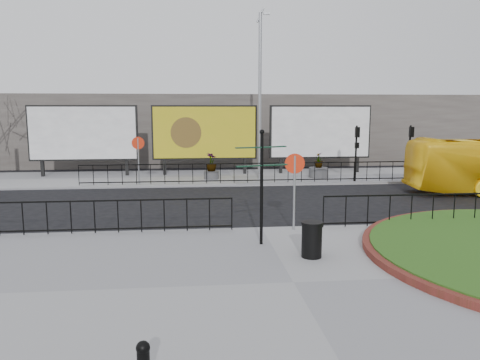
{
  "coord_description": "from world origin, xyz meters",
  "views": [
    {
      "loc": [
        -2.21,
        -14.87,
        3.97
      ],
      "look_at": [
        -0.5,
        2.02,
        1.4
      ],
      "focal_mm": 35.0,
      "sensor_mm": 36.0,
      "label": 1
    }
  ],
  "objects": [
    {
      "name": "ground",
      "position": [
        0.0,
        0.0,
        0.0
      ],
      "size": [
        90.0,
        90.0,
        0.0
      ],
      "primitive_type": "plane",
      "color": "black",
      "rests_on": "ground"
    },
    {
      "name": "pavement_near",
      "position": [
        0.0,
        -5.0,
        0.06
      ],
      "size": [
        30.0,
        10.0,
        0.12
      ],
      "primitive_type": "cube",
      "color": "gray",
      "rests_on": "ground"
    },
    {
      "name": "pavement_far",
      "position": [
        0.0,
        12.0,
        0.06
      ],
      "size": [
        44.0,
        6.0,
        0.12
      ],
      "primitive_type": "cube",
      "color": "gray",
      "rests_on": "ground"
    },
    {
      "name": "railing_near_left",
      "position": [
        -6.0,
        -0.3,
        0.67
      ],
      "size": [
        10.0,
        0.1,
        1.1
      ],
      "primitive_type": null,
      "color": "black",
      "rests_on": "pavement_near"
    },
    {
      "name": "railing_near_right",
      "position": [
        6.5,
        -0.3,
        0.67
      ],
      "size": [
        9.0,
        0.1,
        1.1
      ],
      "primitive_type": null,
      "color": "black",
      "rests_on": "pavement_near"
    },
    {
      "name": "railing_far",
      "position": [
        1.0,
        9.3,
        0.67
      ],
      "size": [
        18.0,
        0.1,
        1.1
      ],
      "primitive_type": null,
      "color": "black",
      "rests_on": "pavement_far"
    },
    {
      "name": "speed_sign_far",
      "position": [
        -5.0,
        9.4,
        1.92
      ],
      "size": [
        0.64,
        0.07,
        2.47
      ],
      "color": "gray",
      "rests_on": "pavement_far"
    },
    {
      "name": "speed_sign_near",
      "position": [
        1.0,
        -0.4,
        1.92
      ],
      "size": [
        0.64,
        0.07,
        2.47
      ],
      "color": "gray",
      "rests_on": "pavement_near"
    },
    {
      "name": "billboard_left",
      "position": [
        -8.5,
        12.97,
        2.6
      ],
      "size": [
        6.2,
        0.31,
        4.1
      ],
      "color": "black",
      "rests_on": "pavement_far"
    },
    {
      "name": "billboard_mid",
      "position": [
        -1.5,
        12.97,
        2.6
      ],
      "size": [
        6.2,
        0.31,
        4.1
      ],
      "color": "black",
      "rests_on": "pavement_far"
    },
    {
      "name": "billboard_right",
      "position": [
        5.5,
        12.97,
        2.6
      ],
      "size": [
        6.2,
        0.31,
        4.1
      ],
      "color": "black",
      "rests_on": "pavement_far"
    },
    {
      "name": "lamp_post",
      "position": [
        1.51,
        11.0,
        4.83
      ],
      "size": [
        0.74,
        0.18,
        9.23
      ],
      "color": "gray",
      "rests_on": "pavement_far"
    },
    {
      "name": "signal_pole_a",
      "position": [
        6.5,
        9.34,
        2.1
      ],
      "size": [
        0.22,
        0.26,
        3.0
      ],
      "color": "black",
      "rests_on": "pavement_far"
    },
    {
      "name": "signal_pole_b",
      "position": [
        9.5,
        9.34,
        2.1
      ],
      "size": [
        0.22,
        0.26,
        3.0
      ],
      "color": "black",
      "rests_on": "pavement_far"
    },
    {
      "name": "building_backdrop",
      "position": [
        0.0,
        22.0,
        2.5
      ],
      "size": [
        40.0,
        10.0,
        5.0
      ],
      "primitive_type": "cube",
      "color": "#655E58",
      "rests_on": "ground"
    },
    {
      "name": "fingerpost_sign",
      "position": [
        -0.29,
        -1.92,
        2.11
      ],
      "size": [
        1.53,
        0.64,
        3.3
      ],
      "rotation": [
        0.0,
        0.0,
        0.22
      ],
      "color": "black",
      "rests_on": "pavement_near"
    },
    {
      "name": "bollard",
      "position": [
        -2.95,
        -8.61,
        0.46
      ],
      "size": [
        0.2,
        0.2,
        0.63
      ],
      "color": "black",
      "rests_on": "pavement_near"
    },
    {
      "name": "litter_bin",
      "position": [
        0.86,
        -3.24,
        0.6
      ],
      "size": [
        0.57,
        0.57,
        0.95
      ],
      "color": "black",
      "rests_on": "pavement_near"
    },
    {
      "name": "planter_b",
      "position": [
        -1.2,
        11.0,
        0.73
      ],
      "size": [
        0.85,
        0.85,
        1.48
      ],
      "color": "#4C4C4F",
      "rests_on": "pavement_far"
    },
    {
      "name": "planter_c",
      "position": [
        4.91,
        11.0,
        0.57
      ],
      "size": [
        1.09,
        1.09,
        1.44
      ],
      "color": "#4C4C4F",
      "rests_on": "pavement_far"
    }
  ]
}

